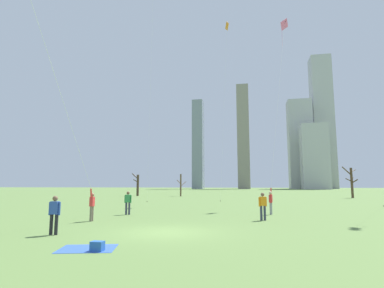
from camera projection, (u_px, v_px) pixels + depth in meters
name	position (u px, v px, depth m)	size (l,w,h in m)	color
ground_plane	(166.00, 232.00, 13.69)	(400.00, 400.00, 0.00)	#5B7A3D
kite_flyer_midfield_left_pink	(275.00, 142.00, 24.74)	(3.22, 11.11, 20.18)	gray
kite_flyer_foreground_left_blue	(81.00, 171.00, 16.69)	(1.15, 13.61, 17.93)	#726656
bystander_watching_nearby	(128.00, 202.00, 21.80)	(0.51, 0.23, 1.62)	#33384C
bystander_strolling_midfield	(54.00, 213.00, 13.06)	(0.51, 0.23, 1.62)	black
bystander_far_off_by_trees	(263.00, 205.00, 18.31)	(0.48, 0.31, 1.62)	#33384C
distant_kite_low_near_trees_orange	(227.00, 40.00, 40.09)	(1.64, 2.34, 23.18)	orange
distant_kite_high_overhead_yellow	(153.00, 15.00, 35.33)	(2.45, 6.23, 24.85)	yellow
picnic_spot	(93.00, 247.00, 9.96)	(2.10, 1.82, 0.31)	#3359B2
bare_tree_far_right_edge	(138.00, 184.00, 57.84)	(1.50, 1.78, 4.24)	#423326
bare_tree_center	(352.00, 181.00, 49.05)	(2.42, 1.95, 4.95)	#4C3828
bare_tree_rightmost	(181.00, 185.00, 55.93)	(1.80, 2.23, 3.99)	brown
skyline_short_annex	(198.00, 144.00, 154.86)	(5.19, 7.05, 44.42)	gray
skyline_wide_slab	(300.00, 144.00, 155.40)	(11.53, 9.84, 44.61)	#B2B2B7
skyline_tall_tower	(243.00, 136.00, 153.61)	(5.86, 7.84, 51.80)	gray
skyline_squat_block	(323.00, 121.00, 160.81)	(10.06, 9.96, 69.52)	#B2B2B7
skyline_mid_tower_left	(315.00, 156.00, 139.31)	(11.59, 8.66, 29.40)	#B2B2B7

